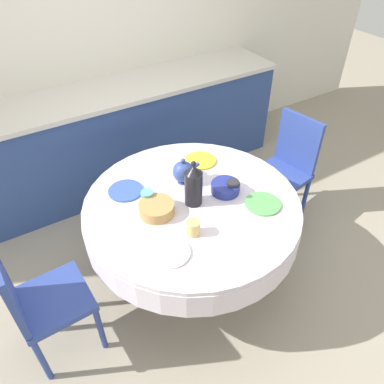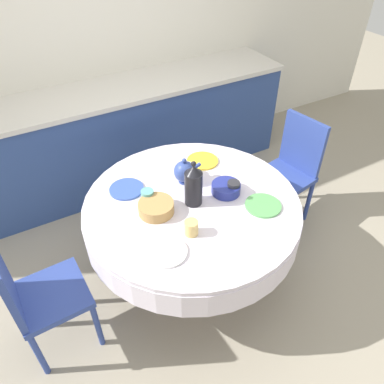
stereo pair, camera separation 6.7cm
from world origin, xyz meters
name	(u,v)px [view 1 (the left image)]	position (x,y,z in m)	size (l,w,h in m)	color
ground_plane	(192,272)	(0.00, 0.00, 0.00)	(12.00, 12.00, 0.00)	#9E937F
wall_back	(86,36)	(0.00, 1.72, 1.30)	(7.00, 0.05, 2.60)	silver
kitchen_counter	(114,138)	(0.00, 1.39, 0.47)	(3.24, 0.64, 0.94)	#2D4784
dining_table	(192,215)	(0.00, 0.00, 0.60)	(1.41, 1.41, 0.72)	olive
chair_left	(287,165)	(1.03, 0.19, 0.51)	(0.47, 0.47, 0.92)	#2D428E
chair_right	(37,299)	(-1.04, -0.04, 0.51)	(0.42, 0.42, 0.92)	#2D428E
plate_near_left	(170,253)	(-0.33, -0.31, 0.73)	(0.23, 0.23, 0.01)	white
cup_near_left	(193,228)	(-0.14, -0.24, 0.77)	(0.08, 0.08, 0.09)	#DBB766
plate_near_right	(263,204)	(0.37, -0.26, 0.73)	(0.23, 0.23, 0.01)	#5BA85B
cup_near_right	(233,187)	(0.27, -0.06, 0.77)	(0.08, 0.08, 0.09)	#28282D
plate_far_left	(126,191)	(-0.32, 0.32, 0.73)	(0.23, 0.23, 0.01)	#3856AD
cup_far_left	(148,198)	(-0.25, 0.13, 0.77)	(0.08, 0.08, 0.09)	#5BA39E
plate_far_right	(200,161)	(0.28, 0.35, 0.73)	(0.23, 0.23, 0.01)	yellow
cup_far_right	(186,170)	(0.11, 0.26, 0.77)	(0.08, 0.08, 0.09)	white
coffee_carafe	(194,185)	(0.01, -0.01, 0.86)	(0.11, 0.11, 0.32)	black
teapot	(183,172)	(0.06, 0.21, 0.81)	(0.20, 0.15, 0.19)	#33478E
bread_basket	(157,208)	(-0.24, 0.02, 0.76)	(0.22, 0.22, 0.07)	#AD844C
fruit_bowl	(225,188)	(0.24, -0.03, 0.76)	(0.19, 0.19, 0.07)	navy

